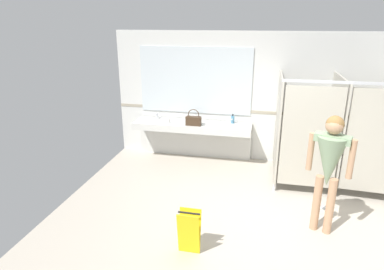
{
  "coord_description": "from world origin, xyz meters",
  "views": [
    {
      "loc": [
        -0.05,
        -4.27,
        2.85
      ],
      "look_at": [
        -1.13,
        0.69,
        1.1
      ],
      "focal_mm": 31.39,
      "sensor_mm": 36.0,
      "label": 1
    }
  ],
  "objects_px": {
    "soap_dispenser": "(233,119)",
    "person_standing": "(330,161)",
    "handbag": "(194,120)",
    "wet_floor_sign": "(189,232)",
    "paper_cup": "(168,121)"
  },
  "relations": [
    {
      "from": "soap_dispenser",
      "to": "person_standing",
      "type": "bearing_deg",
      "value": -56.61
    },
    {
      "from": "person_standing",
      "to": "handbag",
      "type": "relative_size",
      "value": 5.04
    },
    {
      "from": "wet_floor_sign",
      "to": "handbag",
      "type": "bearing_deg",
      "value": 100.99
    },
    {
      "from": "handbag",
      "to": "wet_floor_sign",
      "type": "bearing_deg",
      "value": -79.01
    },
    {
      "from": "paper_cup",
      "to": "wet_floor_sign",
      "type": "xyz_separation_m",
      "value": [
        1.1,
        -2.88,
        -0.56
      ]
    },
    {
      "from": "paper_cup",
      "to": "wet_floor_sign",
      "type": "distance_m",
      "value": 3.13
    },
    {
      "from": "handbag",
      "to": "wet_floor_sign",
      "type": "xyz_separation_m",
      "value": [
        0.55,
        -2.83,
        -0.62
      ]
    },
    {
      "from": "person_standing",
      "to": "wet_floor_sign",
      "type": "distance_m",
      "value": 2.07
    },
    {
      "from": "person_standing",
      "to": "wet_floor_sign",
      "type": "relative_size",
      "value": 2.86
    },
    {
      "from": "person_standing",
      "to": "paper_cup",
      "type": "distance_m",
      "value": 3.47
    },
    {
      "from": "soap_dispenser",
      "to": "paper_cup",
      "type": "bearing_deg",
      "value": -168.45
    },
    {
      "from": "person_standing",
      "to": "soap_dispenser",
      "type": "xyz_separation_m",
      "value": [
        -1.51,
        2.29,
        -0.18
      ]
    },
    {
      "from": "person_standing",
      "to": "handbag",
      "type": "distance_m",
      "value": 3.01
    },
    {
      "from": "soap_dispenser",
      "to": "paper_cup",
      "type": "height_order",
      "value": "soap_dispenser"
    },
    {
      "from": "handbag",
      "to": "paper_cup",
      "type": "distance_m",
      "value": 0.55
    }
  ]
}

